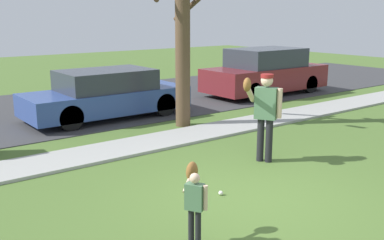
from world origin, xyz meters
name	(u,v)px	position (x,y,z in m)	size (l,w,h in m)	color
ground_plane	(137,148)	(0.00, 3.50, 0.00)	(48.00, 48.00, 0.00)	#4C6B2D
sidewalk_strip	(134,146)	(0.00, 3.60, 0.03)	(36.00, 1.20, 0.06)	#A3A39E
road_surface	(51,110)	(0.00, 8.60, 0.01)	(36.00, 6.80, 0.02)	#38383A
person_adult	(265,108)	(1.51, 1.20, 1.08)	(0.86, 0.54, 1.73)	black
person_child	(194,193)	(-1.52, -0.53, 0.65)	(0.39, 0.51, 1.00)	black
baseball	(221,193)	(-0.26, 0.41, 0.04)	(0.07, 0.07, 0.07)	white
street_tree_near	(183,24)	(2.03, 4.56, 2.58)	(1.84, 1.88, 4.83)	brown
parked_wagon_blue	(106,94)	(0.86, 6.57, 0.66)	(4.50, 1.80, 1.33)	#2D478C
parked_suv_maroon	(266,72)	(7.21, 6.63, 0.79)	(4.70, 1.90, 1.63)	maroon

